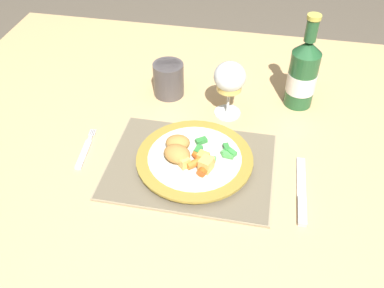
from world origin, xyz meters
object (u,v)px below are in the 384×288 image
at_px(fork, 85,151).
at_px(drinking_cup, 169,79).
at_px(dining_table, 200,156).
at_px(dinner_plate, 195,160).
at_px(wine_glass, 230,79).
at_px(table_knife, 302,196).
at_px(bottle, 303,74).

distance_m(fork, drinking_cup, 0.30).
xyz_separation_m(dining_table, dinner_plate, (0.01, -0.11, 0.09)).
xyz_separation_m(dining_table, wine_glass, (0.05, 0.09, 0.18)).
xyz_separation_m(dining_table, fork, (-0.24, -0.12, 0.08)).
relative_size(fork, wine_glass, 0.92).
xyz_separation_m(dinner_plate, wine_glass, (0.05, 0.20, 0.08)).
relative_size(table_knife, drinking_cup, 2.09).
relative_size(table_knife, wine_glass, 1.30).
xyz_separation_m(bottle, drinking_cup, (-0.34, -0.02, -0.04)).
distance_m(fork, table_knife, 0.49).
distance_m(dinner_plate, drinking_cup, 0.28).
distance_m(bottle, drinking_cup, 0.34).
relative_size(dining_table, fork, 10.61).
distance_m(table_knife, bottle, 0.34).
relative_size(bottle, drinking_cup, 2.68).
distance_m(table_knife, drinking_cup, 0.46).
bearing_deg(wine_glass, bottle, 24.45).
bearing_deg(bottle, dining_table, -143.66).
bearing_deg(dinner_plate, bottle, 51.74).
xyz_separation_m(table_knife, wine_glass, (-0.19, 0.25, 0.10)).
bearing_deg(dining_table, wine_glass, 58.49).
height_order(dinner_plate, wine_glass, wine_glass).
bearing_deg(dinner_plate, dining_table, 94.08).
bearing_deg(table_knife, bottle, 92.30).
distance_m(dining_table, dinner_plate, 0.15).
distance_m(dinner_plate, table_knife, 0.24).
bearing_deg(drinking_cup, dinner_plate, -65.13).
distance_m(table_knife, wine_glass, 0.32).
height_order(dining_table, table_knife, table_knife).
relative_size(dining_table, wine_glass, 9.72).
distance_m(dining_table, drinking_cup, 0.22).
relative_size(table_knife, bottle, 0.78).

